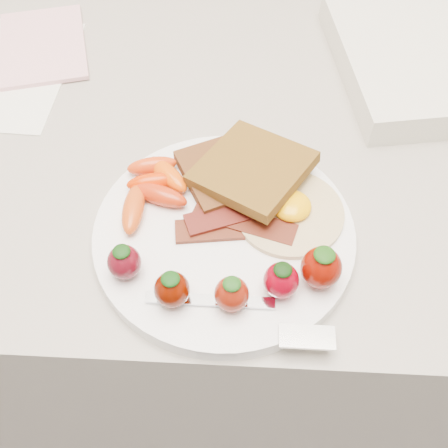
{
  "coord_description": "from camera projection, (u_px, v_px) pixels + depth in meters",
  "views": [
    {
      "loc": [
        0.03,
        1.2,
        1.39
      ],
      "look_at": [
        0.01,
        1.54,
        0.93
      ],
      "focal_mm": 45.0,
      "sensor_mm": 36.0,
      "label": 1
    }
  ],
  "objects": [
    {
      "name": "toast_lower",
      "position": [
        227.0,
        171.0,
        0.61
      ],
      "size": [
        0.12,
        0.12,
        0.01
      ],
      "primitive_type": "cube",
      "rotation": [
        0.0,
        0.0,
        0.46
      ],
      "color": "#3B200E",
      "rests_on": "plate"
    },
    {
      "name": "notepad",
      "position": [
        43.0,
        45.0,
        0.78
      ],
      "size": [
        0.15,
        0.19,
        0.01
      ],
      "primitive_type": "cube",
      "rotation": [
        0.0,
        0.0,
        0.27
      ],
      "color": "#EDACB6",
      "rests_on": "paper_sheet"
    },
    {
      "name": "toast_upper",
      "position": [
        252.0,
        169.0,
        0.6
      ],
      "size": [
        0.15,
        0.15,
        0.02
      ],
      "primitive_type": "cube",
      "rotation": [
        0.0,
        -0.1,
        -0.57
      ],
      "color": "#4C2E0B",
      "rests_on": "toast_lower"
    },
    {
      "name": "fork",
      "position": [
        253.0,
        317.0,
        0.51
      ],
      "size": [
        0.18,
        0.05,
        0.0
      ],
      "color": "silver",
      "rests_on": "plate"
    },
    {
      "name": "baby_carrots",
      "position": [
        153.0,
        186.0,
        0.6
      ],
      "size": [
        0.08,
        0.11,
        0.02
      ],
      "color": "red",
      "rests_on": "plate"
    },
    {
      "name": "strawberries",
      "position": [
        238.0,
        277.0,
        0.52
      ],
      "size": [
        0.22,
        0.07,
        0.05
      ],
      "color": "#510913",
      "rests_on": "plate"
    },
    {
      "name": "fried_egg",
      "position": [
        290.0,
        211.0,
        0.58
      ],
      "size": [
        0.12,
        0.12,
        0.02
      ],
      "color": "#F6F2CC",
      "rests_on": "plate"
    },
    {
      "name": "plate",
      "position": [
        224.0,
        235.0,
        0.58
      ],
      "size": [
        0.27,
        0.27,
        0.02
      ],
      "primitive_type": "cylinder",
      "color": "white",
      "rests_on": "counter"
    },
    {
      "name": "counter",
      "position": [
        222.0,
        304.0,
        1.05
      ],
      "size": [
        2.0,
        0.6,
        0.9
      ],
      "primitive_type": "cube",
      "color": "gray",
      "rests_on": "ground"
    },
    {
      "name": "paper_sheet",
      "position": [
        3.0,
        71.0,
        0.75
      ],
      "size": [
        0.18,
        0.23,
        0.0
      ],
      "primitive_type": "cube",
      "rotation": [
        0.0,
        0.0,
        -0.05
      ],
      "color": "white",
      "rests_on": "counter"
    },
    {
      "name": "bacon_strips",
      "position": [
        236.0,
        221.0,
        0.58
      ],
      "size": [
        0.13,
        0.07,
        0.01
      ],
      "color": "#38180C",
      "rests_on": "plate"
    }
  ]
}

